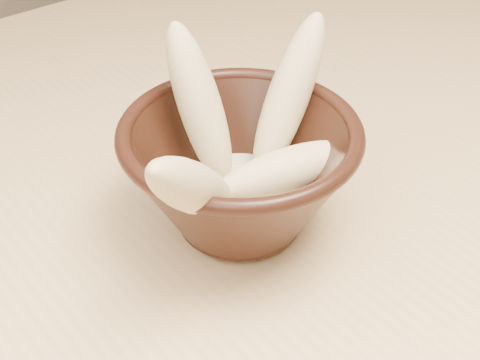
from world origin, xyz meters
name	(u,v)px	position (x,y,z in m)	size (l,w,h in m)	color
table	(255,189)	(0.00, 0.00, 0.67)	(1.20, 0.80, 0.75)	tan
bowl	(240,171)	(-0.10, -0.11, 0.81)	(0.18, 0.18, 0.10)	black
milk_puddle	(240,196)	(-0.10, -0.11, 0.78)	(0.10, 0.10, 0.01)	beige
banana_upright	(200,105)	(-0.11, -0.06, 0.85)	(0.03, 0.03, 0.13)	tan
banana_left	(195,189)	(-0.17, -0.14, 0.84)	(0.03, 0.03, 0.16)	tan
banana_right	(288,96)	(-0.04, -0.09, 0.84)	(0.03, 0.03, 0.14)	tan
banana_across	(284,171)	(-0.08, -0.13, 0.81)	(0.03, 0.03, 0.11)	tan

